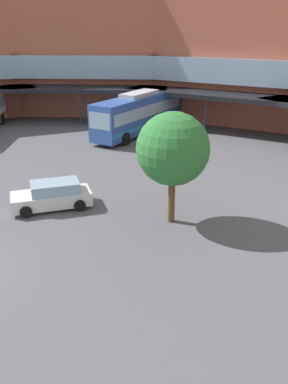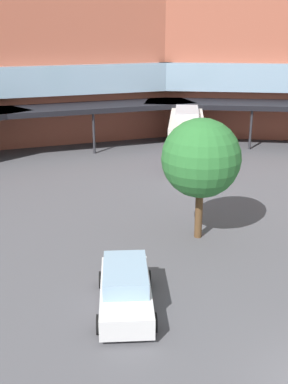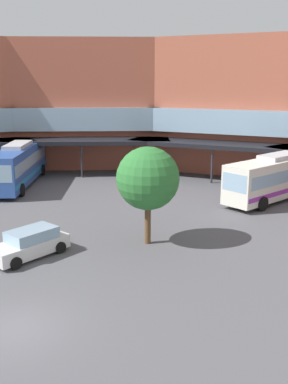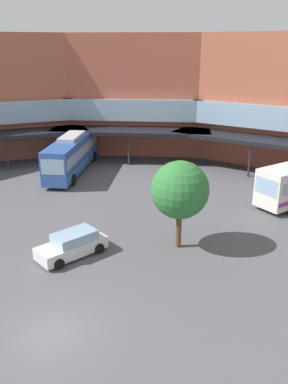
{
  "view_description": "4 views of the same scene",
  "coord_description": "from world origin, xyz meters",
  "px_view_note": "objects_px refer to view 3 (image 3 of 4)",
  "views": [
    {
      "loc": [
        15.71,
        -5.02,
        9.65
      ],
      "look_at": [
        2.2,
        9.38,
        1.57
      ],
      "focal_mm": 38.31,
      "sensor_mm": 36.0,
      "label": 1
    },
    {
      "loc": [
        -10.04,
        -5.77,
        9.71
      ],
      "look_at": [
        2.29,
        13.29,
        1.6
      ],
      "focal_mm": 43.74,
      "sensor_mm": 36.0,
      "label": 2
    },
    {
      "loc": [
        7.93,
        -14.25,
        9.47
      ],
      "look_at": [
        3.0,
        11.11,
        2.91
      ],
      "focal_mm": 41.33,
      "sensor_mm": 36.0,
      "label": 3
    },
    {
      "loc": [
        8.84,
        -12.9,
        12.53
      ],
      "look_at": [
        -0.06,
        13.42,
        2.29
      ],
      "focal_mm": 37.66,
      "sensor_mm": 36.0,
      "label": 4
    }
  ],
  "objects_px": {
    "parked_car": "(30,244)",
    "bus_0": "(19,164)",
    "bus_1": "(279,176)",
    "plaza_tree": "(148,179)"
  },
  "relations": [
    {
      "from": "parked_car",
      "to": "bus_0",
      "type": "bearing_deg",
      "value": -122.57
    },
    {
      "from": "bus_0",
      "to": "parked_car",
      "type": "height_order",
      "value": "bus_0"
    },
    {
      "from": "bus_0",
      "to": "parked_car",
      "type": "bearing_deg",
      "value": 15.94
    },
    {
      "from": "bus_1",
      "to": "parked_car",
      "type": "height_order",
      "value": "bus_1"
    },
    {
      "from": "bus_1",
      "to": "parked_car",
      "type": "xyz_separation_m",
      "value": [
        -14.63,
        -15.36,
        -1.14
      ]
    },
    {
      "from": "bus_0",
      "to": "bus_1",
      "type": "height_order",
      "value": "bus_0"
    },
    {
      "from": "bus_1",
      "to": "plaza_tree",
      "type": "distance_m",
      "value": 15.02
    },
    {
      "from": "bus_0",
      "to": "bus_1",
      "type": "relative_size",
      "value": 1.18
    },
    {
      "from": "bus_0",
      "to": "parked_car",
      "type": "distance_m",
      "value": 18.0
    },
    {
      "from": "bus_0",
      "to": "bus_1",
      "type": "distance_m",
      "value": 23.04
    }
  ]
}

